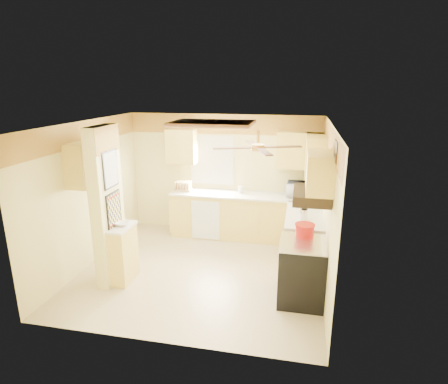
% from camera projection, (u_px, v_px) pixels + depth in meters
% --- Properties ---
extents(floor, '(4.00, 4.00, 0.00)m').
position_uv_depth(floor, '(201.00, 271.00, 6.42)').
color(floor, tan).
rests_on(floor, ground).
extents(ceiling, '(4.00, 4.00, 0.00)m').
position_uv_depth(ceiling, '(199.00, 124.00, 5.73)').
color(ceiling, white).
rests_on(ceiling, wall_back).
extents(wall_back, '(4.00, 0.00, 4.00)m').
position_uv_depth(wall_back, '(224.00, 175.00, 7.86)').
color(wall_back, '#E8DB8D').
rests_on(wall_back, floor).
extents(wall_front, '(4.00, 0.00, 4.00)m').
position_uv_depth(wall_front, '(157.00, 250.00, 4.29)').
color(wall_front, '#E8DB8D').
rests_on(wall_front, floor).
extents(wall_left, '(0.00, 3.80, 3.80)m').
position_uv_depth(wall_left, '(88.00, 194.00, 6.47)').
color(wall_left, '#E8DB8D').
rests_on(wall_left, floor).
extents(wall_right, '(0.00, 3.80, 3.80)m').
position_uv_depth(wall_right, '(327.00, 209.00, 5.69)').
color(wall_right, '#E8DB8D').
rests_on(wall_right, floor).
extents(wallpaper_border, '(4.00, 0.02, 0.40)m').
position_uv_depth(wallpaper_border, '(224.00, 124.00, 7.55)').
color(wallpaper_border, '#EDBA46').
rests_on(wallpaper_border, wall_back).
extents(partition_column, '(0.20, 0.70, 2.50)m').
position_uv_depth(partition_column, '(107.00, 206.00, 5.82)').
color(partition_column, '#E8DB8D').
rests_on(partition_column, floor).
extents(partition_ledge, '(0.25, 0.55, 0.90)m').
position_uv_depth(partition_ledge, '(124.00, 255.00, 6.00)').
color(partition_ledge, '#DAC558').
rests_on(partition_ledge, floor).
extents(ledge_top, '(0.28, 0.58, 0.04)m').
position_uv_depth(ledge_top, '(122.00, 227.00, 5.87)').
color(ledge_top, white).
rests_on(ledge_top, partition_ledge).
extents(lower_cabinets_back, '(3.00, 0.60, 0.90)m').
position_uv_depth(lower_cabinets_back, '(245.00, 217.00, 7.71)').
color(lower_cabinets_back, '#DAC558').
rests_on(lower_cabinets_back, floor).
extents(lower_cabinets_right, '(0.60, 1.40, 0.90)m').
position_uv_depth(lower_cabinets_right, '(304.00, 241.00, 6.53)').
color(lower_cabinets_right, '#DAC558').
rests_on(lower_cabinets_right, floor).
extents(countertop_back, '(3.04, 0.64, 0.04)m').
position_uv_depth(countertop_back, '(245.00, 195.00, 7.57)').
color(countertop_back, white).
rests_on(countertop_back, lower_cabinets_back).
extents(countertop_right, '(0.64, 1.44, 0.04)m').
position_uv_depth(countertop_right, '(305.00, 215.00, 6.40)').
color(countertop_right, white).
rests_on(countertop_right, lower_cabinets_right).
extents(dishwasher_panel, '(0.58, 0.02, 0.80)m').
position_uv_depth(dishwasher_panel, '(206.00, 220.00, 7.56)').
color(dishwasher_panel, white).
rests_on(dishwasher_panel, lower_cabinets_back).
extents(window, '(0.92, 0.02, 1.02)m').
position_uv_depth(window, '(212.00, 160.00, 7.82)').
color(window, white).
rests_on(window, wall_back).
extents(upper_cab_back_left, '(0.60, 0.35, 0.70)m').
position_uv_depth(upper_cab_back_left, '(182.00, 146.00, 7.70)').
color(upper_cab_back_left, '#DAC558').
rests_on(upper_cab_back_left, wall_back).
extents(upper_cab_back_right, '(0.90, 0.35, 0.70)m').
position_uv_depth(upper_cab_back_right, '(300.00, 150.00, 7.23)').
color(upper_cab_back_right, '#DAC558').
rests_on(upper_cab_back_right, wall_back).
extents(upper_cab_right, '(0.35, 1.00, 0.70)m').
position_uv_depth(upper_cab_right, '(316.00, 155.00, 6.73)').
color(upper_cab_right, '#DAC558').
rests_on(upper_cab_right, wall_right).
extents(upper_cab_left_wall, '(0.35, 0.75, 0.70)m').
position_uv_depth(upper_cab_left_wall, '(86.00, 164.00, 6.03)').
color(upper_cab_left_wall, '#DAC558').
rests_on(upper_cab_left_wall, wall_left).
extents(upper_cab_over_stove, '(0.35, 0.76, 0.52)m').
position_uv_depth(upper_cab_over_stove, '(320.00, 172.00, 5.01)').
color(upper_cab_over_stove, '#DAC558').
rests_on(upper_cab_over_stove, wall_right).
extents(stove, '(0.68, 0.77, 0.92)m').
position_uv_depth(stove, '(302.00, 271.00, 5.45)').
color(stove, black).
rests_on(stove, floor).
extents(range_hood, '(0.50, 0.76, 0.14)m').
position_uv_depth(range_hood, '(312.00, 195.00, 5.12)').
color(range_hood, black).
rests_on(range_hood, upper_cab_over_stove).
extents(poster_menu, '(0.02, 0.42, 0.57)m').
position_uv_depth(poster_menu, '(110.00, 169.00, 5.63)').
color(poster_menu, black).
rests_on(poster_menu, partition_column).
extents(poster_nashville, '(0.02, 0.42, 0.57)m').
position_uv_depth(poster_nashville, '(114.00, 210.00, 5.81)').
color(poster_nashville, black).
rests_on(poster_nashville, partition_column).
extents(ceiling_light_panel, '(1.35, 0.95, 0.06)m').
position_uv_depth(ceiling_light_panel, '(213.00, 123.00, 6.19)').
color(ceiling_light_panel, brown).
rests_on(ceiling_light_panel, ceiling).
extents(ceiling_fan, '(1.15, 1.15, 0.26)m').
position_uv_depth(ceiling_fan, '(258.00, 147.00, 4.93)').
color(ceiling_fan, gold).
rests_on(ceiling_fan, ceiling).
extents(vent_grate, '(0.02, 0.40, 0.25)m').
position_uv_depth(vent_grate, '(336.00, 151.00, 4.55)').
color(vent_grate, black).
rests_on(vent_grate, wall_right).
extents(microwave, '(0.55, 0.39, 0.29)m').
position_uv_depth(microwave, '(301.00, 190.00, 7.35)').
color(microwave, white).
rests_on(microwave, countertop_back).
extents(bowl, '(0.23, 0.23, 0.05)m').
position_uv_depth(bowl, '(122.00, 224.00, 5.89)').
color(bowl, white).
rests_on(bowl, ledge_top).
extents(dutch_oven, '(0.29, 0.29, 0.19)m').
position_uv_depth(dutch_oven, '(305.00, 230.00, 5.50)').
color(dutch_oven, '#B61412').
rests_on(dutch_oven, stove).
extents(kettle, '(0.13, 0.13, 0.20)m').
position_uv_depth(kettle, '(304.00, 214.00, 6.12)').
color(kettle, silver).
rests_on(kettle, countertop_right).
extents(dish_rack, '(0.35, 0.26, 0.20)m').
position_uv_depth(dish_rack, '(183.00, 187.00, 7.80)').
color(dish_rack, '#D5B37B').
rests_on(dish_rack, countertop_back).
extents(utensil_crock, '(0.11, 0.11, 0.22)m').
position_uv_depth(utensil_crock, '(241.00, 189.00, 7.63)').
color(utensil_crock, white).
rests_on(utensil_crock, countertop_back).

